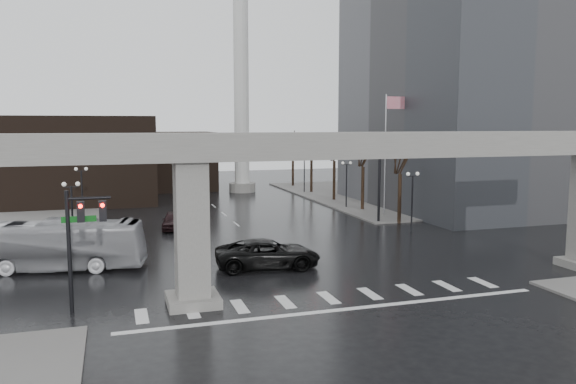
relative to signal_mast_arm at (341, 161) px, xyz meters
name	(u,v)px	position (x,y,z in m)	size (l,w,h in m)	color
ground	(322,292)	(-8.99, -18.80, -5.83)	(160.00, 160.00, 0.00)	black
sidewalk_ne	(411,194)	(17.01, 17.20, -5.75)	(28.00, 36.00, 0.15)	slate
elevated_guideway	(345,166)	(-7.73, -18.80, 1.05)	(48.00, 2.60, 8.70)	gray
office_tower	(479,14)	(19.01, 7.20, 15.17)	(22.00, 26.00, 42.00)	slate
building_far_left	(83,159)	(-22.99, 23.20, -0.83)	(16.00, 14.00, 10.00)	black
building_far_mid	(177,161)	(-10.99, 33.20, -1.83)	(10.00, 10.00, 8.00)	black
smokestack	(241,92)	(-2.99, 27.20, 7.52)	(3.60, 3.60, 30.00)	beige
signal_mast_arm	(341,161)	(0.00, 0.00, 0.00)	(12.12, 0.43, 8.00)	black
signal_left_pole	(80,230)	(-21.24, -18.30, -1.76)	(2.30, 0.30, 6.00)	black
flagpole_assembly	(388,140)	(6.30, 3.20, 1.70)	(2.06, 0.12, 12.00)	silver
lamp_right_0	(412,191)	(4.51, -4.80, -2.36)	(1.22, 0.32, 5.11)	black
lamp_right_1	(347,177)	(4.51, 9.20, -2.36)	(1.22, 0.32, 5.11)	black
lamp_right_2	(304,167)	(4.51, 23.20, -2.36)	(1.22, 0.32, 5.11)	black
lamp_left_0	(72,205)	(-22.49, -4.80, -2.36)	(1.22, 0.32, 5.11)	black
lamp_left_1	(82,185)	(-22.49, 9.20, -2.36)	(1.22, 0.32, 5.11)	black
lamp_left_2	(88,172)	(-22.49, 23.20, -2.36)	(1.22, 0.32, 5.11)	black
tree_right_0	(400,193)	(5.54, -0.78, -3.04)	(1.09, 1.58, 7.50)	black
tree_right_1	(363,184)	(5.54, 7.22, -2.98)	(1.09, 1.61, 7.67)	black
tree_right_2	(334,176)	(5.54, 15.22, -2.91)	(1.10, 1.63, 7.85)	black
tree_right_3	(312,171)	(5.54, 23.22, -2.85)	(1.11, 1.66, 8.02)	black
tree_right_4	(293,166)	(5.54, 31.22, -2.79)	(1.12, 1.69, 8.19)	black
pickup_truck	(268,254)	(-10.43, -12.91, -4.90)	(3.07, 6.66, 1.85)	black
city_bus	(50,245)	(-23.58, -9.32, -4.22)	(2.70, 11.53, 3.21)	#AAAAAF
far_car	(173,220)	(-14.75, 2.46, -5.06)	(1.81, 4.49, 1.53)	black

